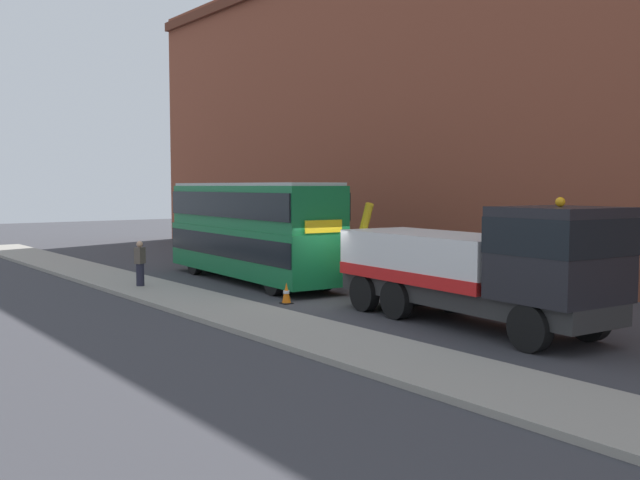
% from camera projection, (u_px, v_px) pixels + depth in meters
% --- Properties ---
extents(ground_plane, '(120.00, 120.00, 0.00)m').
position_uv_depth(ground_plane, '(340.00, 302.00, 24.30)').
color(ground_plane, '#38383D').
extents(near_kerb, '(60.00, 2.80, 0.15)m').
position_uv_depth(near_kerb, '(233.00, 313.00, 21.77)').
color(near_kerb, gray).
rests_on(near_kerb, ground_plane).
extents(building_facade, '(60.00, 1.50, 16.00)m').
position_uv_depth(building_facade, '(506.00, 84.00, 28.88)').
color(building_facade, brown).
rests_on(building_facade, ground_plane).
extents(recovery_tow_truck, '(10.22, 3.30, 3.67)m').
position_uv_depth(recovery_tow_truck, '(478.00, 265.00, 19.75)').
color(recovery_tow_truck, '#2D2D2D').
rests_on(recovery_tow_truck, ground_plane).
extents(double_decker_bus, '(11.17, 3.37, 4.06)m').
position_uv_depth(double_decker_bus, '(250.00, 227.00, 29.30)').
color(double_decker_bus, '#146B38').
rests_on(double_decker_bus, ground_plane).
extents(pedestrian_onlooker, '(0.44, 0.48, 1.71)m').
position_uv_depth(pedestrian_onlooker, '(140.00, 264.00, 26.99)').
color(pedestrian_onlooker, '#232333').
rests_on(pedestrian_onlooker, near_kerb).
extents(traffic_cone_near_bus, '(0.36, 0.36, 0.72)m').
position_uv_depth(traffic_cone_near_bus, '(286.00, 294.00, 23.83)').
color(traffic_cone_near_bus, orange).
rests_on(traffic_cone_near_bus, ground_plane).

